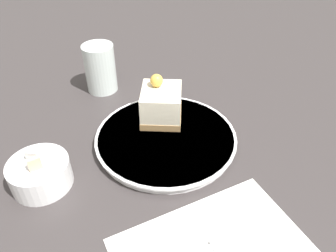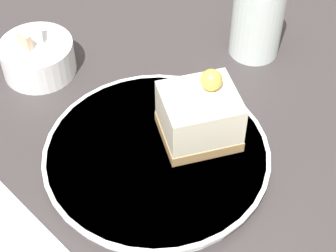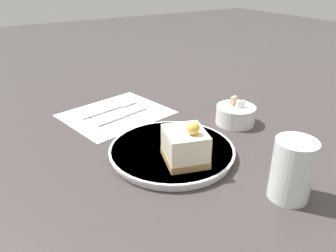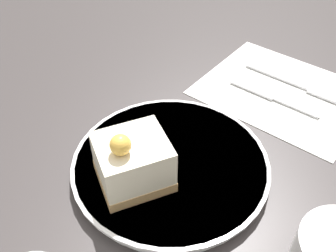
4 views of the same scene
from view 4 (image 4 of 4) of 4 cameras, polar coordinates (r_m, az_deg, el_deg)
ground_plane at (r=0.49m, az=1.08°, el=-9.55°), size 4.00×4.00×0.00m
plate at (r=0.51m, az=0.40°, el=-5.90°), size 0.26×0.26×0.02m
cake_slice at (r=0.46m, az=-5.39°, el=-5.44°), size 0.11×0.10×0.09m
napkin at (r=0.67m, az=16.97°, el=5.13°), size 0.27×0.30×0.00m
fork at (r=0.69m, az=19.30°, el=5.99°), size 0.05×0.17×0.00m
knife at (r=0.65m, az=14.67°, el=4.67°), size 0.04×0.16×0.00m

